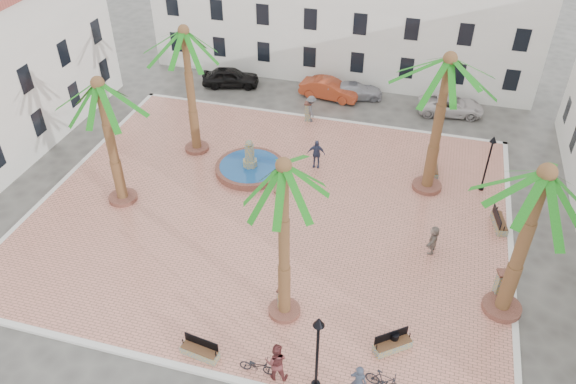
# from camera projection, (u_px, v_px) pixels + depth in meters

# --- Properties ---
(ground) EXTENTS (120.00, 120.00, 0.00)m
(ground) POSITION_uv_depth(u_px,v_px,m) (271.00, 212.00, 31.89)
(ground) COLOR #56544F
(ground) RESTS_ON ground
(plaza) EXTENTS (26.00, 22.00, 0.15)m
(plaza) POSITION_uv_depth(u_px,v_px,m) (271.00, 211.00, 31.84)
(plaza) COLOR tan
(plaza) RESTS_ON ground
(kerb_n) EXTENTS (26.30, 0.30, 0.16)m
(kerb_n) POSITION_uv_depth(u_px,v_px,m) (316.00, 118.00, 40.29)
(kerb_n) COLOR silver
(kerb_n) RESTS_ON ground
(kerb_s) EXTENTS (26.30, 0.30, 0.16)m
(kerb_s) POSITION_uv_depth(u_px,v_px,m) (194.00, 370.00, 23.38)
(kerb_s) COLOR silver
(kerb_s) RESTS_ON ground
(kerb_e) EXTENTS (0.30, 22.30, 0.16)m
(kerb_e) POSITION_uv_depth(u_px,v_px,m) (511.00, 253.00, 29.04)
(kerb_e) COLOR silver
(kerb_e) RESTS_ON ground
(kerb_w) EXTENTS (0.30, 22.30, 0.16)m
(kerb_w) POSITION_uv_depth(u_px,v_px,m) (70.00, 175.00, 34.64)
(kerb_w) COLOR silver
(kerb_w) RESTS_ON ground
(building_north) EXTENTS (30.40, 7.40, 9.50)m
(building_north) POSITION_uv_depth(u_px,v_px,m) (344.00, 12.00, 44.39)
(building_north) COLOR white
(building_north) RESTS_ON ground
(fountain) EXTENTS (4.31, 4.31, 2.23)m
(fountain) POSITION_uv_depth(u_px,v_px,m) (250.00, 167.00, 34.68)
(fountain) COLOR brown
(fountain) RESTS_ON plaza
(palm_nw) EXTENTS (5.04, 5.04, 8.39)m
(palm_nw) POSITION_uv_depth(u_px,v_px,m) (185.00, 45.00, 32.52)
(palm_nw) COLOR brown
(palm_nw) RESTS_ON plaza
(palm_sw) EXTENTS (5.30, 5.30, 7.74)m
(palm_sw) POSITION_uv_depth(u_px,v_px,m) (101.00, 98.00, 28.64)
(palm_sw) COLOR brown
(palm_sw) RESTS_ON plaza
(palm_s) EXTENTS (4.78, 4.78, 8.49)m
(palm_s) POSITION_uv_depth(u_px,v_px,m) (284.00, 184.00, 21.39)
(palm_s) COLOR brown
(palm_s) RESTS_ON plaza
(palm_e) EXTENTS (5.78, 5.78, 8.11)m
(palm_e) POSITION_uv_depth(u_px,v_px,m) (541.00, 192.00, 21.85)
(palm_e) COLOR brown
(palm_e) RESTS_ON plaza
(palm_ne) EXTENTS (5.60, 5.60, 8.57)m
(palm_ne) POSITION_uv_depth(u_px,v_px,m) (447.00, 75.00, 29.10)
(palm_ne) COLOR brown
(palm_ne) RESTS_ON plaza
(bench_s) EXTENTS (1.75, 0.75, 0.89)m
(bench_s) POSITION_uv_depth(u_px,v_px,m) (200.00, 351.00, 23.75)
(bench_s) COLOR gray
(bench_s) RESTS_ON plaza
(bench_se) EXTENTS (1.68, 1.46, 0.90)m
(bench_se) POSITION_uv_depth(u_px,v_px,m) (392.00, 345.00, 24.01)
(bench_se) COLOR gray
(bench_se) RESTS_ON plaza
(bench_e) EXTENTS (0.88, 1.84, 0.93)m
(bench_e) POSITION_uv_depth(u_px,v_px,m) (499.00, 223.00, 30.47)
(bench_e) COLOR gray
(bench_e) RESTS_ON plaza
(bench_ne) EXTENTS (0.74, 1.81, 0.93)m
(bench_ne) POSITION_uv_depth(u_px,v_px,m) (433.00, 169.00, 34.60)
(bench_ne) COLOR gray
(bench_ne) RESTS_ON plaza
(lamppost_s) EXTENTS (0.45, 0.45, 4.14)m
(lamppost_s) POSITION_uv_depth(u_px,v_px,m) (318.00, 342.00, 21.02)
(lamppost_s) COLOR black
(lamppost_s) RESTS_ON plaza
(lamppost_e) EXTENTS (0.40, 0.40, 3.66)m
(lamppost_e) POSITION_uv_depth(u_px,v_px,m) (490.00, 154.00, 31.85)
(lamppost_e) COLOR black
(lamppost_e) RESTS_ON plaza
(bollard_se) EXTENTS (0.56, 0.56, 1.39)m
(bollard_se) POSITION_uv_depth(u_px,v_px,m) (283.00, 299.00, 25.47)
(bollard_se) COLOR gray
(bollard_se) RESTS_ON plaza
(bollard_n) EXTENTS (0.54, 0.54, 1.39)m
(bollard_n) POSITION_uv_depth(u_px,v_px,m) (308.00, 111.00, 39.45)
(bollard_n) COLOR gray
(bollard_n) RESTS_ON plaza
(bollard_e) EXTENTS (0.67, 0.67, 1.53)m
(bollard_e) POSITION_uv_depth(u_px,v_px,m) (501.00, 284.00, 26.13)
(bollard_e) COLOR gray
(bollard_e) RESTS_ON plaza
(litter_bin) EXTENTS (0.37, 0.37, 0.73)m
(litter_bin) POSITION_uv_depth(u_px,v_px,m) (394.00, 339.00, 24.10)
(litter_bin) COLOR black
(litter_bin) RESTS_ON plaza
(cyclist_a) EXTENTS (0.69, 0.47, 1.84)m
(cyclist_a) POSITION_uv_depth(u_px,v_px,m) (358.00, 382.00, 21.80)
(cyclist_a) COLOR #32394A
(cyclist_a) RESTS_ON plaza
(bicycle_a) EXTENTS (1.53, 0.57, 0.79)m
(bicycle_a) POSITION_uv_depth(u_px,v_px,m) (257.00, 366.00, 23.01)
(bicycle_a) COLOR black
(bicycle_a) RESTS_ON plaza
(cyclist_b) EXTENTS (1.06, 0.89, 1.94)m
(cyclist_b) POSITION_uv_depth(u_px,v_px,m) (276.00, 362.00, 22.48)
(cyclist_b) COLOR maroon
(cyclist_b) RESTS_ON plaza
(bicycle_b) EXTENTS (1.71, 0.81, 0.99)m
(bicycle_b) POSITION_uv_depth(u_px,v_px,m) (385.00, 381.00, 22.31)
(bicycle_b) COLOR black
(bicycle_b) RESTS_ON plaza
(pedestrian_fountain_a) EXTENTS (0.87, 0.86, 1.52)m
(pedestrian_fountain_a) POSITION_uv_depth(u_px,v_px,m) (278.00, 182.00, 32.61)
(pedestrian_fountain_a) COLOR #8A6F53
(pedestrian_fountain_a) RESTS_ON plaza
(pedestrian_fountain_b) EXTENTS (1.14, 0.57, 1.88)m
(pedestrian_fountain_b) POSITION_uv_depth(u_px,v_px,m) (316.00, 154.00, 34.70)
(pedestrian_fountain_b) COLOR #313A59
(pedestrian_fountain_b) RESTS_ON plaza
(pedestrian_north) EXTENTS (1.13, 1.41, 1.91)m
(pedestrian_north) POSITION_uv_depth(u_px,v_px,m) (311.00, 109.00, 39.26)
(pedestrian_north) COLOR #535458
(pedestrian_north) RESTS_ON plaza
(pedestrian_east) EXTENTS (0.68, 1.56, 1.63)m
(pedestrian_east) POSITION_uv_depth(u_px,v_px,m) (433.00, 240.00, 28.55)
(pedestrian_east) COLOR gray
(pedestrian_east) RESTS_ON plaza
(car_black) EXTENTS (4.72, 2.79, 1.51)m
(car_black) POSITION_uv_depth(u_px,v_px,m) (231.00, 77.00, 44.11)
(car_black) COLOR black
(car_black) RESTS_ON ground
(car_red) EXTENTS (4.68, 2.16, 1.49)m
(car_red) POSITION_uv_depth(u_px,v_px,m) (330.00, 89.00, 42.49)
(car_red) COLOR #B13F20
(car_red) RESTS_ON ground
(car_silver) EXTENTS (4.56, 2.88, 1.23)m
(car_silver) POSITION_uv_depth(u_px,v_px,m) (355.00, 91.00, 42.54)
(car_silver) COLOR #B2B1BB
(car_silver) RESTS_ON ground
(car_white) EXTENTS (4.94, 2.78, 1.30)m
(car_white) POSITION_uv_depth(u_px,v_px,m) (451.00, 106.00, 40.58)
(car_white) COLOR silver
(car_white) RESTS_ON ground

